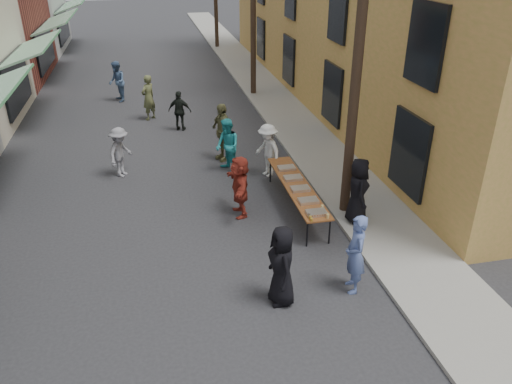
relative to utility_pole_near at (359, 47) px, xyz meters
name	(u,v)px	position (x,y,z in m)	size (l,w,h in m)	color
ground	(204,302)	(-4.30, -3.00, -4.50)	(120.00, 120.00, 0.00)	#28282B
sidewalk	(267,93)	(0.70, 12.00, -4.45)	(2.20, 60.00, 0.10)	gray
utility_pole_near	(359,47)	(0.00, 0.00, 0.00)	(0.26, 0.26, 9.00)	#2D2116
serving_table	(297,186)	(-1.25, 0.44, -3.79)	(0.70, 4.00, 0.75)	brown
catering_tray_sausage	(316,213)	(-1.25, -1.21, -3.71)	(0.50, 0.33, 0.08)	maroon
catering_tray_foil_b	(308,201)	(-1.25, -0.56, -3.71)	(0.50, 0.33, 0.08)	#B2B2B7
catering_tray_buns	(300,189)	(-1.25, 0.14, -3.71)	(0.50, 0.33, 0.08)	tan
catering_tray_foil_d	(293,178)	(-1.25, 0.84, -3.71)	(0.50, 0.33, 0.08)	#B2B2B7
catering_tray_buns_end	(286,168)	(-1.25, 1.54, -3.71)	(0.50, 0.33, 0.08)	tan
condiment_jar_a	(312,220)	(-1.47, -1.51, -3.71)	(0.07, 0.07, 0.08)	#A57F26
condiment_jar_b	(310,218)	(-1.47, -1.41, -3.71)	(0.07, 0.07, 0.08)	#A57F26
condiment_jar_c	(309,216)	(-1.47, -1.31, -3.71)	(0.07, 0.07, 0.08)	#A57F26
cup_stack	(328,216)	(-1.05, -1.46, -3.69)	(0.08, 0.08, 0.12)	tan
guest_front_a	(282,266)	(-2.70, -3.30, -3.61)	(0.87, 0.56, 1.77)	black
guest_front_b	(355,254)	(-1.09, -3.26, -3.60)	(0.66, 0.43, 1.80)	#5366A0
guest_front_c	(227,146)	(-2.70, 3.39, -3.61)	(0.86, 0.67, 1.77)	teal
guest_front_d	(268,150)	(-1.51, 2.82, -3.64)	(1.11, 0.64, 1.72)	silver
guest_front_e	(222,132)	(-2.70, 4.41, -3.51)	(1.16, 0.48, 1.98)	brown
guest_queue_back	(240,186)	(-2.84, 0.52, -3.64)	(1.59, 0.51, 1.71)	maroon
server	(358,191)	(0.05, -0.65, -3.51)	(0.87, 0.56, 1.77)	black
passerby_left	(120,152)	(-6.05, 3.80, -3.69)	(1.04, 0.60, 1.61)	gray
passerby_mid	(180,111)	(-3.87, 7.69, -3.71)	(0.92, 0.38, 1.57)	black
passerby_right	(148,98)	(-5.03, 9.31, -3.56)	(0.68, 0.45, 1.87)	brown
passerby_far	(117,82)	(-6.36, 12.28, -3.58)	(0.90, 0.70, 1.84)	#49658D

